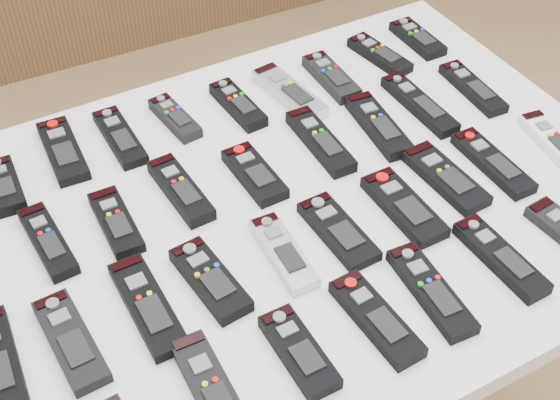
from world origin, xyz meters
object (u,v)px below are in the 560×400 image
remote_17 (419,104)px  remote_22 (210,280)px  remote_13 (181,190)px  remote_4 (175,118)px  remote_14 (255,174)px  remote_33 (376,319)px  remote_24 (338,231)px  remote_6 (289,93)px  remote_27 (493,163)px  remote_16 (378,126)px  remote_11 (48,241)px  remote_34 (431,291)px  remote_3 (120,137)px  remote_15 (320,141)px  remote_20 (71,341)px  remote_18 (473,88)px  remote_32 (299,352)px  remote_31 (214,393)px  remote_21 (148,306)px  remote_26 (445,177)px  remote_12 (116,222)px  remote_7 (331,77)px  remote_35 (501,258)px  remote_2 (63,151)px  remote_23 (284,253)px  remote_25 (404,207)px  remote_28 (554,143)px  remote_1 (3,186)px

remote_17 → remote_22: 0.58m
remote_13 → remote_17: bearing=-2.9°
remote_4 → remote_14: same height
remote_33 → remote_24: bearing=72.7°
remote_6 → remote_27: remote_6 is taller
remote_6 → remote_16: 0.20m
remote_11 → remote_34: bearing=-41.7°
remote_17 → remote_3: bearing=160.4°
remote_15 → remote_20: (-0.54, -0.21, -0.00)m
remote_18 → remote_32: bearing=-145.4°
remote_24 → remote_31: same height
remote_11 → remote_21: (0.09, -0.20, -0.00)m
remote_18 → remote_13: bearing=-177.6°
remote_31 → remote_15: bearing=45.4°
remote_15 → remote_26: size_ratio=1.05×
remote_24 → remote_27: size_ratio=0.90×
remote_26 → remote_34: (-0.18, -0.19, 0.00)m
remote_17 → remote_26: size_ratio=1.12×
remote_6 → remote_12: size_ratio=1.23×
remote_4 → remote_7: size_ratio=0.87×
remote_12 → remote_13: (0.12, 0.02, 0.00)m
remote_27 → remote_35: 0.23m
remote_16 → remote_26: 0.18m
remote_7 → remote_11: 0.66m
remote_4 → remote_31: size_ratio=0.69×
remote_2 → remote_22: bearing=-72.3°
remote_14 → remote_4: bearing=104.2°
remote_33 → remote_23: bearing=104.2°
remote_21 → remote_33: (0.28, -0.19, 0.00)m
remote_18 → remote_2: bearing=168.1°
remote_4 → remote_33: 0.58m
remote_4 → remote_25: size_ratio=0.78×
remote_24 → remote_14: bearing=105.0°
remote_11 → remote_28: bearing=-16.4°
remote_1 → remote_3: (0.22, 0.03, -0.00)m
remote_6 → remote_28: size_ratio=1.11×
remote_15 → remote_22: same height
remote_1 → remote_7: same height
remote_21 → remote_33: bearing=-33.2°
remote_15 → remote_32: (-0.27, -0.38, -0.00)m
remote_25 → remote_35: bearing=-68.5°
remote_26 → remote_34: same height
remote_11 → remote_34: same height
remote_11 → remote_26: 0.68m
remote_7 → remote_35: (-0.02, -0.54, 0.00)m
remote_18 → remote_28: remote_28 is taller
remote_25 → remote_33: size_ratio=1.01×
remote_11 → remote_24: bearing=-29.2°
remote_27 → remote_35: size_ratio=1.01×
remote_6 → remote_15: same height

